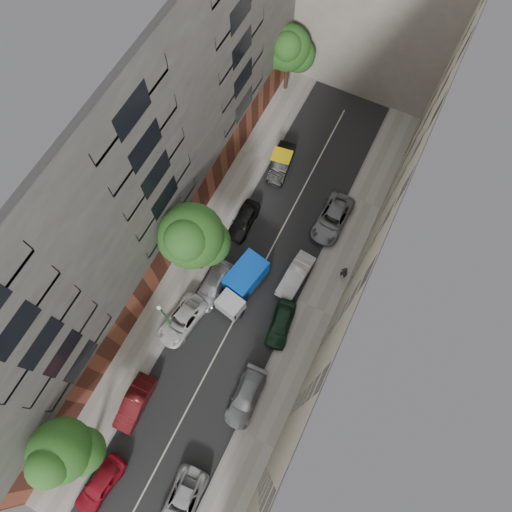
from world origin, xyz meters
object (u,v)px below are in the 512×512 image
Objects in this scene: car_left_5 at (281,163)px; car_right_4 at (332,219)px; lamp_post at (164,315)px; car_left_4 at (243,220)px; car_left_2 at (182,320)px; car_right_0 at (182,503)px; car_left_0 at (100,485)px; car_left_3 at (213,286)px; car_right_3 at (296,276)px; car_right_1 at (246,397)px; pedestrian at (344,272)px; car_left_1 at (135,403)px; tree_mid at (192,238)px; tree_far at (289,50)px; car_right_2 at (281,324)px; tarp_truck at (242,284)px; tree_near at (62,453)px.

car_left_5 is 7.16m from car_right_4.
car_left_4 is at bearing 84.93° from lamp_post.
car_right_0 is at bearing -52.50° from car_left_2.
car_left_0 reaches higher than car_left_3.
car_left_0 is at bearing -101.27° from car_right_3.
car_left_0 is 11.67m from car_right_1.
pedestrian is (10.60, 10.02, -2.65)m from lamp_post.
car_left_5 reaches higher than car_right_4.
tree_mid is at bearing 91.74° from car_left_1.
pedestrian reaches higher than car_left_4.
car_left_3 is at bearing -120.86° from car_right_4.
car_left_3 is 0.93× the size of car_right_0.
tree_far reaches higher than car_left_4.
tree_mid reaches higher than car_right_4.
car_left_0 reaches higher than car_right_2.
car_left_5 is at bearing 107.00° from car_right_2.
car_left_4 is 0.99× the size of car_right_2.
tree_far is (-9.90, 11.77, 4.22)m from car_right_4.
car_right_2 is 0.94× the size of car_right_3.
car_left_0 is 0.91× the size of car_right_1.
car_right_4 reaches higher than car_left_1.
car_left_0 is 0.59× the size of tree_far.
car_right_1 is at bearing -43.99° from car_left_3.
tree_mid reaches higher than car_left_4.
tarp_truck is 2.51m from car_left_3.
car_right_0 is 14.42m from car_right_2.
car_right_1 is (0.80, 8.20, 0.00)m from car_right_0.
car_right_2 is (0.76, 14.40, 0.03)m from car_right_0.
car_left_5 is (0.45, 6.75, 0.04)m from car_left_4.
lamp_post reaches higher than car_right_1.
pedestrian is (9.25, 22.06, 0.30)m from car_left_0.
car_right_3 is 0.84× the size of car_right_4.
car_left_4 is 0.46× the size of tree_mid.
tree_near is (-8.31, -14.51, 4.93)m from car_right_2.
car_right_3 is (5.78, 20.13, 0.00)m from car_left_0.
car_right_2 is at bearing -10.47° from tree_mid.
pedestrian is (10.90, 4.64, -5.18)m from tree_mid.
lamp_post is (-0.95, -10.74, 2.97)m from car_left_4.
car_right_2 is 4.25m from car_right_3.
car_right_1 is 30.36m from tree_far.
car_left_2 is 1.15× the size of car_right_2.
pedestrian reaches higher than car_right_3.
car_left_4 is at bearing 86.13° from car_left_1.
tree_mid is 1.25× the size of tree_far.
car_right_3 is (0.13, 18.60, 0.05)m from car_right_0.
car_left_1 is 0.89× the size of car_right_0.
car_left_4 is at bearing 126.75° from car_right_2.
car_left_3 is at bearing 82.56° from tree_near.
lamp_post is at bearing 87.05° from tree_near.
car_right_4 is at bearing 59.28° from car_left_3.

